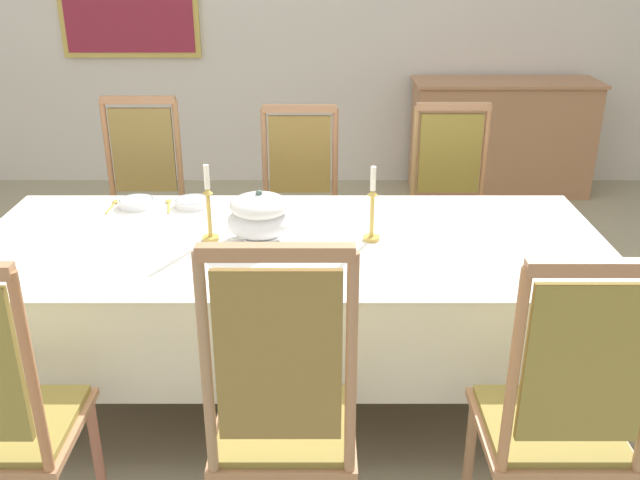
{
  "coord_description": "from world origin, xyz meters",
  "views": [
    {
      "loc": [
        0.12,
        -2.78,
        1.89
      ],
      "look_at": [
        0.12,
        -0.13,
        0.76
      ],
      "focal_mm": 39.01,
      "sensor_mm": 36.0,
      "label": 1
    }
  ],
  "objects_px": {
    "candlestick_east": "(373,212)",
    "dining_table": "(292,256)",
    "candlestick_west": "(209,211)",
    "spoon_primary": "(115,203)",
    "chair_south_b": "(283,412)",
    "chair_south_c": "(560,415)",
    "bowl_near_right": "(193,202)",
    "soup_tureen": "(260,216)",
    "sideboard": "(501,137)",
    "chair_north_a": "(143,201)",
    "spoon_secondary": "(169,203)",
    "chair_north_c": "(451,203)",
    "chair_north_b": "(300,204)",
    "bowl_near_left": "(137,202)"
  },
  "relations": [
    {
      "from": "candlestick_east",
      "to": "dining_table",
      "type": "bearing_deg",
      "value": -180.0
    },
    {
      "from": "candlestick_west",
      "to": "spoon_primary",
      "type": "relative_size",
      "value": 1.81
    },
    {
      "from": "chair_south_b",
      "to": "chair_south_c",
      "type": "distance_m",
      "value": 0.83
    },
    {
      "from": "chair_south_c",
      "to": "bowl_near_right",
      "type": "height_order",
      "value": "chair_south_c"
    },
    {
      "from": "soup_tureen",
      "to": "spoon_primary",
      "type": "relative_size",
      "value": 1.52
    },
    {
      "from": "chair_south_b",
      "to": "soup_tureen",
      "type": "distance_m",
      "value": 0.99
    },
    {
      "from": "candlestick_west",
      "to": "sideboard",
      "type": "distance_m",
      "value": 3.4
    },
    {
      "from": "dining_table",
      "to": "sideboard",
      "type": "height_order",
      "value": "sideboard"
    },
    {
      "from": "dining_table",
      "to": "chair_south_c",
      "type": "height_order",
      "value": "chair_south_c"
    },
    {
      "from": "bowl_near_right",
      "to": "candlestick_east",
      "type": "bearing_deg",
      "value": -26.5
    },
    {
      "from": "chair_north_a",
      "to": "spoon_secondary",
      "type": "relative_size",
      "value": 6.44
    },
    {
      "from": "chair_north_a",
      "to": "candlestick_east",
      "type": "height_order",
      "value": "chair_north_a"
    },
    {
      "from": "dining_table",
      "to": "spoon_primary",
      "type": "height_order",
      "value": "spoon_primary"
    },
    {
      "from": "spoon_secondary",
      "to": "chair_north_a",
      "type": "bearing_deg",
      "value": 106.16
    },
    {
      "from": "chair_north_c",
      "to": "candlestick_east",
      "type": "height_order",
      "value": "chair_north_c"
    },
    {
      "from": "chair_south_b",
      "to": "spoon_secondary",
      "type": "relative_size",
      "value": 6.82
    },
    {
      "from": "chair_south_b",
      "to": "chair_north_b",
      "type": "distance_m",
      "value": 1.88
    },
    {
      "from": "dining_table",
      "to": "bowl_near_left",
      "type": "relative_size",
      "value": 15.85
    },
    {
      "from": "chair_north_c",
      "to": "spoon_secondary",
      "type": "xyz_separation_m",
      "value": [
        -1.43,
        -0.51,
        0.19
      ]
    },
    {
      "from": "candlestick_west",
      "to": "dining_table",
      "type": "bearing_deg",
      "value": 0.0
    },
    {
      "from": "chair_north_b",
      "to": "chair_north_c",
      "type": "xyz_separation_m",
      "value": [
        0.83,
        0.0,
        0.0
      ]
    },
    {
      "from": "bowl_near_left",
      "to": "chair_south_b",
      "type": "bearing_deg",
      "value": -60.99
    },
    {
      "from": "chair_north_b",
      "to": "sideboard",
      "type": "relative_size",
      "value": 0.76
    },
    {
      "from": "chair_south_b",
      "to": "soup_tureen",
      "type": "relative_size",
      "value": 4.45
    },
    {
      "from": "chair_south_c",
      "to": "soup_tureen",
      "type": "xyz_separation_m",
      "value": [
        -0.96,
        0.94,
        0.27
      ]
    },
    {
      "from": "chair_north_c",
      "to": "spoon_primary",
      "type": "xyz_separation_m",
      "value": [
        -1.68,
        -0.51,
        0.19
      ]
    },
    {
      "from": "chair_north_a",
      "to": "chair_north_b",
      "type": "bearing_deg",
      "value": 179.81
    },
    {
      "from": "dining_table",
      "to": "soup_tureen",
      "type": "relative_size",
      "value": 9.59
    },
    {
      "from": "candlestick_east",
      "to": "sideboard",
      "type": "height_order",
      "value": "candlestick_east"
    },
    {
      "from": "chair_north_c",
      "to": "candlestick_west",
      "type": "height_order",
      "value": "chair_north_c"
    },
    {
      "from": "dining_table",
      "to": "spoon_secondary",
      "type": "height_order",
      "value": "spoon_secondary"
    },
    {
      "from": "candlestick_east",
      "to": "spoon_secondary",
      "type": "bearing_deg",
      "value": 155.14
    },
    {
      "from": "chair_south_c",
      "to": "bowl_near_left",
      "type": "bearing_deg",
      "value": 139.56
    },
    {
      "from": "dining_table",
      "to": "spoon_secondary",
      "type": "bearing_deg",
      "value": 144.12
    },
    {
      "from": "dining_table",
      "to": "bowl_near_left",
      "type": "bearing_deg",
      "value": 151.6
    },
    {
      "from": "candlestick_east",
      "to": "soup_tureen",
      "type": "bearing_deg",
      "value": 180.0
    },
    {
      "from": "soup_tureen",
      "to": "candlestick_east",
      "type": "xyz_separation_m",
      "value": [
        0.46,
        0.0,
        0.02
      ]
    },
    {
      "from": "sideboard",
      "to": "bowl_near_right",
      "type": "bearing_deg",
      "value": 49.39
    },
    {
      "from": "chair_north_c",
      "to": "bowl_near_left",
      "type": "xyz_separation_m",
      "value": [
        -1.57,
        -0.54,
        0.21
      ]
    },
    {
      "from": "bowl_near_left",
      "to": "spoon_primary",
      "type": "bearing_deg",
      "value": 166.55
    },
    {
      "from": "candlestick_west",
      "to": "chair_south_b",
      "type": "bearing_deg",
      "value": -70.14
    },
    {
      "from": "dining_table",
      "to": "spoon_secondary",
      "type": "relative_size",
      "value": 14.71
    },
    {
      "from": "chair_south_c",
      "to": "soup_tureen",
      "type": "relative_size",
      "value": 4.29
    },
    {
      "from": "chair_south_b",
      "to": "soup_tureen",
      "type": "bearing_deg",
      "value": 98.15
    },
    {
      "from": "chair_south_b",
      "to": "bowl_near_right",
      "type": "height_order",
      "value": "chair_south_b"
    },
    {
      "from": "soup_tureen",
      "to": "bowl_near_right",
      "type": "height_order",
      "value": "soup_tureen"
    },
    {
      "from": "chair_north_b",
      "to": "candlestick_east",
      "type": "bearing_deg",
      "value": 109.01
    },
    {
      "from": "chair_south_b",
      "to": "soup_tureen",
      "type": "xyz_separation_m",
      "value": [
        -0.14,
        0.95,
        0.26
      ]
    },
    {
      "from": "chair_south_c",
      "to": "candlestick_east",
      "type": "xyz_separation_m",
      "value": [
        -0.5,
        0.94,
        0.29
      ]
    },
    {
      "from": "chair_north_a",
      "to": "soup_tureen",
      "type": "relative_size",
      "value": 4.2
    }
  ]
}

